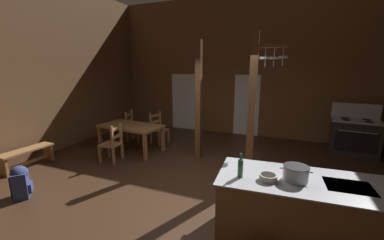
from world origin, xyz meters
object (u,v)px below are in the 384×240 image
Objects in this scene: kitchen_island at (302,212)px; dining_table at (131,128)px; backpack at (20,181)px; bottle_tall_on_counter at (240,168)px; bench_along_left_wall at (27,155)px; ladderback_chair_at_table_end at (134,127)px; mixing_bowl_on_counter at (268,177)px; stove_range at (354,136)px; stockpot_on_counter at (296,173)px; ladderback_chair_by_post at (112,144)px; ladderback_chair_near_window at (158,129)px.

kitchen_island is 4.74m from dining_table.
bottle_tall_on_counter is at bearing 6.43° from backpack.
dining_table is 1.55× the size of bench_along_left_wall.
ladderback_chair_at_table_end is 4.29× the size of mixing_bowl_on_counter.
bench_along_left_wall is (-7.23, -3.93, -0.19)m from stove_range.
stove_range is at bearing 63.34° from bottle_tall_on_counter.
stockpot_on_counter is 1.71× the size of mixing_bowl_on_counter.
bottle_tall_on_counter reaches higher than bench_along_left_wall.
kitchen_island is 4.41m from ladderback_chair_by_post.
dining_table is (-4.23, 2.14, 0.21)m from kitchen_island.
stove_range is at bearing 69.87° from stockpot_on_counter.
ladderback_chair_by_post reaches higher than backpack.
dining_table is at bearing 153.21° from kitchen_island.
stove_range is (1.44, 4.20, 0.04)m from kitchen_island.
mixing_bowl_on_counter is at bearing 6.68° from bottle_tall_on_counter.
kitchen_island is 2.33× the size of ladderback_chair_at_table_end.
backpack is at bearing -171.97° from kitchen_island.
ladderback_chair_by_post is 4.08m from mixing_bowl_on_counter.
ladderback_chair_near_window is 2.97× the size of bottle_tall_on_counter.
kitchen_island is 4.62m from backpack.
ladderback_chair_near_window reaches higher than dining_table.
stockpot_on_counter is at bearing -155.40° from kitchen_island.
stockpot_on_counter reaches higher than ladderback_chair_near_window.
stockpot_on_counter is (4.62, -3.01, 0.54)m from ladderback_chair_at_table_end.
mixing_bowl_on_counter is (5.35, -0.45, 0.64)m from bench_along_left_wall.
dining_table is at bearing 83.04° from backpack.
ladderback_chair_at_table_end is at bearing 68.52° from bench_along_left_wall.
ladderback_chair_at_table_end is (-0.54, 1.62, 0.00)m from ladderback_chair_by_post.
stove_range is 6.04m from dining_table.
stove_range is at bearing 71.11° from kitchen_island.
stove_range is 7.72m from backpack.
ladderback_chair_at_table_end is 5.34m from mixing_bowl_on_counter.
kitchen_island is at bearing 24.60° from stockpot_on_counter.
kitchen_island is 5.58m from ladderback_chair_at_table_end.
mixing_bowl_on_counter reaches higher than ladderback_chair_at_table_end.
ladderback_chair_at_table_end is 2.50× the size of stockpot_on_counter.
ladderback_chair_at_table_end is 2.97× the size of bottle_tall_on_counter.
stockpot_on_counter is at bearing 20.98° from mixing_bowl_on_counter.
stove_range reaches higher than bench_along_left_wall.
stove_range is at bearing 66.81° from mixing_bowl_on_counter.
backpack is at bearing -173.55° from mixing_bowl_on_counter.
stove_range is 1.15× the size of bench_along_left_wall.
bench_along_left_wall is 3.03× the size of stockpot_on_counter.
kitchen_island is 10.01× the size of mixing_bowl_on_counter.
ladderback_chair_by_post is at bearing 158.15° from mixing_bowl_on_counter.
dining_table is 4.67m from stockpot_on_counter.
stockpot_on_counter is at bearing 13.76° from bottle_tall_on_counter.
kitchen_island is 2.33× the size of ladderback_chair_near_window.
ladderback_chair_by_post is at bearing -87.73° from dining_table.
ladderback_chair_at_table_end is at bearing -173.04° from ladderback_chair_near_window.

